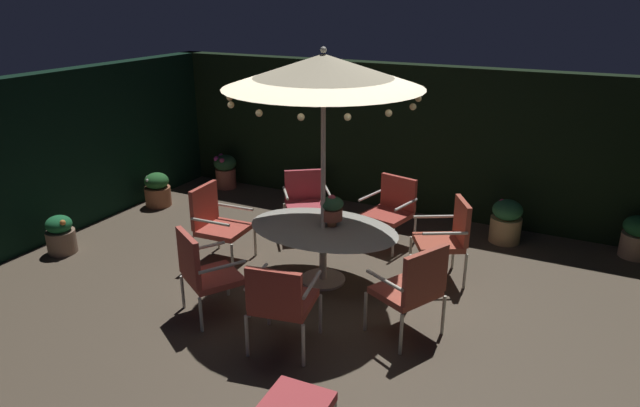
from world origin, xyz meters
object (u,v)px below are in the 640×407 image
Objects in this scene: patio_umbrella at (323,71)px; ottoman_footrest at (297,405)px; potted_plant_left_far at (314,187)px; potted_plant_front_corner at (506,221)px; potted_plant_left_near at (225,170)px; potted_plant_back_right at (637,236)px; patio_chair_west at (216,220)px; potted_plant_back_left at (60,235)px; patio_dining_table at (323,236)px; patio_chair_east at (413,285)px; potted_plant_back_center at (157,190)px; patio_chair_southeast at (448,234)px; centerpiece_planter at (332,208)px; patio_chair_north at (203,270)px; patio_chair_northeast at (281,299)px; patio_chair_south at (391,207)px; patio_chair_southwest at (306,199)px.

patio_umbrella is 3.50m from ottoman_footrest.
potted_plant_front_corner is (3.21, -0.22, 0.04)m from potted_plant_left_far.
patio_umbrella is 5.47× the size of ottoman_footrest.
potted_plant_left_near reaches higher than potted_plant_back_right.
patio_chair_west is at bearing -93.10° from potted_plant_left_far.
patio_umbrella is at bearing 13.82° from potted_plant_back_left.
patio_dining_table is 4.30m from potted_plant_back_right.
patio_chair_east reaches higher than potted_plant_back_left.
patio_chair_east is 1.78× the size of potted_plant_back_right.
patio_chair_southeast is at bearing -4.59° from potted_plant_back_center.
patio_umbrella is at bearing -63.30° from patio_dining_table.
patio_chair_east is 5.53m from potted_plant_left_near.
patio_chair_west is (-1.60, -0.19, -0.38)m from centerpiece_planter.
patio_chair_east is at bearing 15.88° from patio_chair_north.
patio_chair_northeast is at bearing -67.06° from potted_plant_left_far.
patio_dining_table is at bearing -124.34° from centerpiece_planter.
patio_chair_south is 2.45m from patio_chair_west.
patio_chair_west is (-2.87, -0.83, -0.03)m from patio_chair_southeast.
patio_dining_table is 3.48× the size of potted_plant_back_left.
centerpiece_planter is 3.84m from potted_plant_back_left.
potted_plant_back_right is at bearing 35.82° from patio_dining_table.
potted_plant_left_far is (-2.43, 4.99, -0.09)m from ottoman_footrest.
patio_chair_southwest is 1.74× the size of potted_plant_left_far.
patio_chair_west is at bearing -176.76° from patio_dining_table.
potted_plant_left_near is (-4.56, 3.12, -0.27)m from patio_chair_east.
potted_plant_left_far is at bearing 131.14° from patio_chair_east.
patio_chair_north is at bearing -121.43° from patio_umbrella.
patio_umbrella is at bearing 153.07° from patio_chair_east.
patio_chair_southeast is 5.03m from potted_plant_back_center.
patio_chair_west is 2.57m from potted_plant_left_far.
potted_plant_back_right is at bearing 9.21° from potted_plant_front_corner.
patio_chair_east is (1.36, -0.69, -0.01)m from patio_dining_table.
potted_plant_front_corner is at bearing -3.99° from potted_plant_left_far.
patio_chair_east is at bearing -26.93° from patio_umbrella.
potted_plant_left_near reaches higher than potted_plant_left_far.
patio_chair_east is at bearing -26.93° from patio_dining_table.
potted_plant_front_corner is 5.59m from potted_plant_back_center.
patio_dining_table reaches higher than potted_plant_back_left.
patio_chair_northeast is 0.95× the size of patio_chair_southeast.
patio_chair_southwest is at bearing 130.23° from centerpiece_planter.
patio_chair_east reaches higher than potted_plant_back_right.
potted_plant_left_far is 1.00× the size of potted_plant_back_left.
potted_plant_back_center is at bearing 146.23° from patio_chair_northeast.
potted_plant_back_left is at bearing 170.95° from patio_chair_northeast.
potted_plant_left_near is (-4.23, 4.96, -0.04)m from ottoman_footrest.
patio_dining_table is 1.52m from patio_chair_northeast.
potted_plant_left_far is at bearing 56.80° from potted_plant_back_left.
potted_plant_back_center is (-4.70, 3.68, -0.09)m from ottoman_footrest.
patio_chair_west is (-1.87, -1.57, 0.03)m from patio_chair_south.
patio_chair_northeast is at bearing -37.85° from patio_chair_west.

